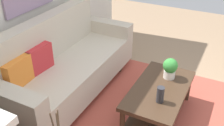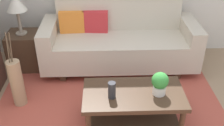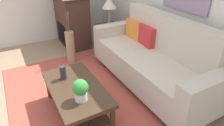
% 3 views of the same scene
% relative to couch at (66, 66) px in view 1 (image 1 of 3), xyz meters
% --- Properties ---
extents(area_rug, '(2.80, 1.97, 0.01)m').
position_rel_couch_xyz_m(area_rug, '(-0.18, -1.11, -0.42)').
color(area_rug, '#B24C3D').
rests_on(area_rug, ground_plane).
extents(couch, '(2.23, 0.84, 1.08)m').
position_rel_couch_xyz_m(couch, '(0.00, 0.00, 0.00)').
color(couch, beige).
rests_on(couch, ground_plane).
extents(throw_pillow_orange, '(0.37, 0.14, 0.32)m').
position_rel_couch_xyz_m(throw_pillow_orange, '(-0.70, 0.13, 0.25)').
color(throw_pillow_orange, orange).
rests_on(throw_pillow_orange, couch).
extents(throw_pillow_crimson, '(0.37, 0.15, 0.32)m').
position_rel_couch_xyz_m(throw_pillow_crimson, '(-0.35, 0.13, 0.25)').
color(throw_pillow_crimson, red).
rests_on(throw_pillow_crimson, couch).
extents(coffee_table, '(1.10, 0.60, 0.43)m').
position_rel_couch_xyz_m(coffee_table, '(0.08, -1.27, -0.12)').
color(coffee_table, '#422D1E').
rests_on(coffee_table, ground_plane).
extents(tabletop_vase, '(0.08, 0.08, 0.19)m').
position_rel_couch_xyz_m(tabletop_vase, '(-0.16, -1.35, 0.09)').
color(tabletop_vase, '#2D2D33').
rests_on(tabletop_vase, coffee_table).
extents(potted_plant_tabletop, '(0.18, 0.18, 0.26)m').
position_rel_couch_xyz_m(potted_plant_tabletop, '(0.35, -1.30, 0.14)').
color(potted_plant_tabletop, white).
rests_on(potted_plant_tabletop, coffee_table).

